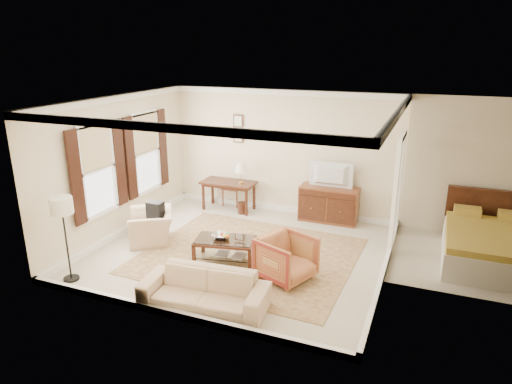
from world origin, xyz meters
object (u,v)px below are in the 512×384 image
Objects in this scene: sideboard at (329,204)px; club_armchair at (151,221)px; writing_desk at (229,186)px; coffee_table at (225,244)px; striped_armchair at (287,256)px; sofa at (204,285)px; tv at (330,167)px.

club_armchair is at bearing -141.88° from sideboard.
club_armchair is at bearing -106.19° from writing_desk.
striped_armchair reaches higher than coffee_table.
sideboard reaches higher than sofa.
striped_armchair is at bearing 47.08° from club_armchair.
writing_desk is 0.66× the size of sofa.
tv is 4.02m from club_armchair.
sofa is (-0.93, -4.25, -0.02)m from sideboard.
club_armchair is 2.83m from sofa.
tv is at bearing 21.51° from striped_armchair.
striped_armchair is at bearing 50.99° from sofa.
striped_armchair reaches higher than sideboard.
coffee_table is 1.22× the size of club_armchair.
tv is 0.78× the size of coffee_table.
sofa is at bearing -102.31° from sideboard.
tv reaches higher than striped_armchair.
coffee_table is at bearing 46.77° from club_armchair.
sideboard is at bearing 72.76° from sofa.
writing_desk is at bearing 113.80° from coffee_table.
club_armchair is (-3.10, -2.42, -0.85)m from tv.
sideboard is 1.55× the size of striped_armchair.
sofa is (0.36, -1.51, 0.03)m from coffee_table.
tv reaches higher than writing_desk.
writing_desk is 2.85m from coffee_table.
writing_desk is 2.53m from tv.
club_armchair is (-3.06, 0.50, 0.00)m from striped_armchair.
sofa reaches higher than writing_desk.
tv reaches higher than coffee_table.
tv is at bearing 94.29° from club_armchair.
club_armchair reaches higher than sideboard.
coffee_table is at bearing 98.63° from sofa.
coffee_table is at bearing 64.64° from tv.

